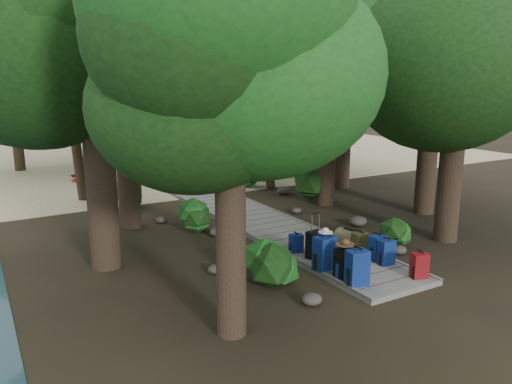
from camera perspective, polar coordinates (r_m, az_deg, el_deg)
ground at (r=14.32m, az=2.32°, el=-4.53°), size 120.00×120.00×0.00m
sand_beach at (r=28.82m, az=-14.96°, el=3.82°), size 40.00×22.00×0.02m
boardwalk at (r=15.12m, az=0.29°, el=-3.35°), size 2.00×12.00×0.12m
backpack_left_a at (r=10.49m, az=11.50°, el=-8.27°), size 0.47×0.35×0.82m
backpack_left_b at (r=10.83m, az=10.07°, el=-7.79°), size 0.42×0.32×0.72m
backpack_left_c at (r=11.19m, az=7.82°, el=-6.72°), size 0.49×0.38×0.84m
backpack_left_d at (r=12.28m, az=4.60°, el=-5.73°), size 0.37×0.31×0.49m
backpack_right_a at (r=11.22m, az=18.19°, el=-7.84°), size 0.39×0.32×0.61m
backpack_right_b at (r=11.79m, az=14.68°, el=-6.53°), size 0.37×0.27×0.64m
backpack_right_c at (r=12.05m, az=13.70°, el=-6.04°), size 0.40×0.30×0.64m
backpack_right_d at (r=12.43m, az=11.80°, el=-5.58°), size 0.37×0.28×0.55m
duffel_right_khaki at (r=12.86m, az=10.50°, el=-5.21°), size 0.51×0.69×0.42m
suitcase_on_boardwalk at (r=11.91m, az=6.75°, el=-5.96°), size 0.44×0.27×0.65m
lone_suitcase_on_sand at (r=21.34m, az=-8.14°, el=2.08°), size 0.46×0.31×0.67m
hat_brown at (r=10.72m, az=10.19°, el=-5.62°), size 0.42×0.42×0.13m
hat_white at (r=11.10m, az=7.96°, el=-4.32°), size 0.32×0.32×0.11m
kayak at (r=22.87m, az=-19.92°, el=1.66°), size 1.43×2.88×0.28m
sun_lounger at (r=24.55m, az=-5.53°, el=3.48°), size 0.86×2.00×0.63m
tree_right_a at (r=13.87m, az=22.20°, el=12.51°), size 5.30×5.30×8.83m
tree_right_b at (r=16.64m, az=19.64°, el=12.74°), size 4.99×4.99×8.92m
tree_right_c at (r=17.03m, az=8.36°, el=13.26°), size 5.14×5.14×8.89m
tree_right_d at (r=20.06m, az=10.14°, el=14.83°), size 5.51×5.51×10.10m
tree_right_e at (r=22.16m, az=1.24°, el=12.51°), size 4.63×4.63×8.33m
tree_right_f at (r=25.14m, az=3.02°, el=14.01°), size 5.40×5.40×9.65m
tree_left_a at (r=7.83m, az=-3.06°, el=7.86°), size 4.29×4.29×7.16m
tree_left_b at (r=11.47m, az=-18.25°, el=15.20°), size 5.40×5.40×9.72m
tree_left_c at (r=14.63m, az=-15.06°, el=13.19°), size 5.14×5.14×8.94m
tree_back_a at (r=26.76m, az=-18.14°, el=12.40°), size 5.07×5.07×8.78m
tree_back_b at (r=28.56m, az=-11.44°, el=14.18°), size 5.72×5.72×10.21m
tree_back_c at (r=29.16m, az=-5.04°, el=13.98°), size 5.46×5.46×9.83m
tree_back_d at (r=26.08m, az=-26.04°, el=9.81°), size 4.20×4.20×7.00m
palm_right_a at (r=19.81m, az=1.71°, el=12.39°), size 4.85×4.85×8.27m
palm_right_b at (r=25.32m, az=-0.74°, el=11.71°), size 3.94×3.94×7.61m
palm_right_c at (r=25.39m, az=-8.79°, el=10.52°), size 4.20×4.20×6.68m
palm_left_a at (r=18.49m, az=-20.74°, el=10.40°), size 4.72×4.72×7.51m
rock_left_a at (r=9.87m, az=6.40°, el=-12.09°), size 0.41×0.37×0.23m
rock_left_b at (r=11.33m, az=-4.63°, el=-8.76°), size 0.37×0.33×0.20m
rock_left_c at (r=13.87m, az=-4.31°, el=-4.53°), size 0.51×0.46×0.28m
rock_left_d at (r=15.40m, az=-10.83°, el=-3.14°), size 0.34×0.31×0.19m
rock_right_a at (r=12.96m, az=15.99°, el=-6.37°), size 0.41×0.37×0.23m
rock_right_b at (r=15.10m, az=11.59°, el=-3.29°), size 0.53×0.48×0.29m
rock_right_c at (r=16.25m, az=4.64°, el=-2.13°), size 0.33×0.30×0.18m
rock_right_d at (r=18.87m, az=3.23°, el=0.17°), size 0.55×0.49×0.30m
shrub_left_a at (r=10.60m, az=1.86°, el=-8.13°), size 1.04×1.04×0.94m
shrub_left_b at (r=14.24m, az=-7.51°, el=-2.80°), size 1.02×1.02×0.92m
shrub_left_c at (r=17.45m, az=-14.41°, el=-0.03°), size 1.14×1.14×1.03m
shrub_right_a at (r=13.18m, az=15.86°, el=-4.58°), size 0.96×0.96×0.86m
shrub_right_b at (r=17.56m, az=6.77°, el=0.89°), size 1.49×1.49×1.34m
shrub_right_c at (r=19.98m, az=-0.87°, el=1.65°), size 0.91×0.91×0.82m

